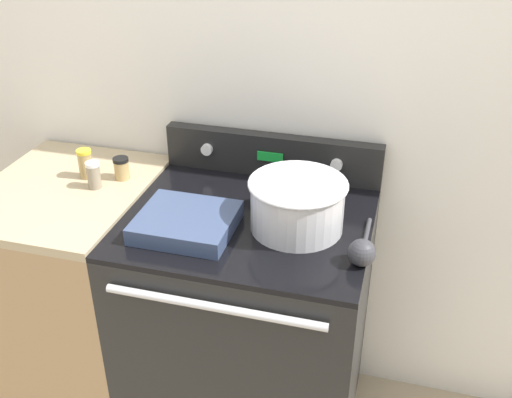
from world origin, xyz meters
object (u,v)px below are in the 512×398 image
Objects in this scene: casserole_dish at (186,221)px; spice_jar_black_cap at (122,168)px; spice_jar_white_cap at (94,175)px; spice_jar_yellow_cap at (85,164)px; ladle at (362,251)px; mixing_bowl at (297,202)px.

spice_jar_black_cap is (-0.32, 0.23, 0.02)m from casserole_dish.
spice_jar_yellow_cap reaches higher than spice_jar_white_cap.
spice_jar_white_cap is 0.09m from spice_jar_yellow_cap.
ladle is 0.89m from spice_jar_black_cap.
ladle is 0.93m from spice_jar_white_cap.
spice_jar_black_cap reaches higher than ladle.
casserole_dish is at bearing -25.05° from spice_jar_yellow_cap.
spice_jar_black_cap is 0.83× the size of spice_jar_white_cap.
ladle is 1.00m from spice_jar_yellow_cap.
casserole_dish is 2.76× the size of spice_jar_yellow_cap.
spice_jar_black_cap is at bearing 144.39° from casserole_dish.
casserole_dish is 0.40m from spice_jar_black_cap.
mixing_bowl is 3.83× the size of spice_jar_black_cap.
mixing_bowl is 2.87× the size of spice_jar_yellow_cap.
spice_jar_black_cap is 0.75× the size of spice_jar_yellow_cap.
spice_jar_black_cap is at bearing 162.95° from ladle.
casserole_dish is 0.53m from ladle.
spice_jar_yellow_cap is at bearing 136.59° from spice_jar_white_cap.
spice_jar_white_cap is at bearing -124.75° from spice_jar_black_cap.
mixing_bowl is 3.17× the size of spice_jar_white_cap.
ladle is (0.21, -0.13, -0.05)m from mixing_bowl.
spice_jar_yellow_cap is at bearing 171.87° from mixing_bowl.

